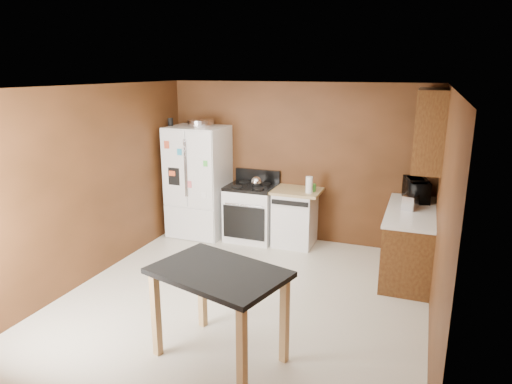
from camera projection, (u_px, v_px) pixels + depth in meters
The scene contains 18 objects.
floor at pixel (243, 299), 5.50m from camera, with size 4.50×4.50×0.00m, color beige.
ceiling at pixel (242, 87), 4.85m from camera, with size 4.50×4.50×0.00m, color white.
wall_back at pixel (296, 163), 7.21m from camera, with size 4.20×4.20×0.00m, color #593017.
wall_front at pixel (119, 284), 3.15m from camera, with size 4.20×4.20×0.00m, color #593017.
wall_left at pixel (92, 184), 5.89m from camera, with size 4.50×4.50×0.00m, color #593017.
wall_right at pixel (441, 220), 4.46m from camera, with size 4.50×4.50×0.00m, color #593017.
roasting_pan at pixel (201, 123), 7.27m from camera, with size 0.42×0.42×0.11m, color silver.
pen_cup at pixel (170, 122), 7.31m from camera, with size 0.08×0.08×0.13m, color black.
kettle at pixel (256, 182), 7.10m from camera, with size 0.17×0.17×0.17m, color silver.
paper_towel at pixel (309, 185), 6.81m from camera, with size 0.11×0.11×0.25m, color white.
green_canister at pixel (313, 188), 6.91m from camera, with size 0.10×0.10×0.11m, color green.
toaster at pixel (410, 202), 6.00m from camera, with size 0.16×0.25×0.19m, color silver.
microwave at pixel (416, 191), 6.37m from camera, with size 0.51×0.34×0.28m, color black.
refrigerator at pixel (198, 181), 7.48m from camera, with size 0.90×0.80×1.80m.
gas_range at pixel (251, 212), 7.34m from camera, with size 0.76×0.68×1.10m.
dishwasher at pixel (295, 217), 7.12m from camera, with size 0.78×0.63×0.89m.
right_cabinets at pixel (415, 209), 5.98m from camera, with size 0.63×1.58×2.45m.
island at pixel (219, 284), 4.19m from camera, with size 1.37×1.10×0.91m.
Camera 1 is at (1.90, -4.60, 2.68)m, focal length 32.00 mm.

